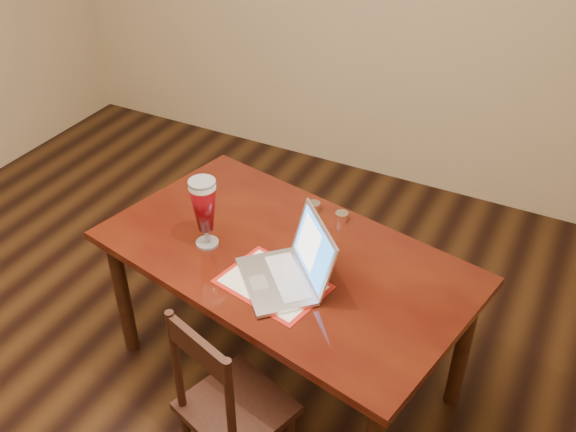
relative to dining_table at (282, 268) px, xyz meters
The scene contains 4 objects.
ground 0.99m from the dining_table, 133.96° to the right, with size 5.00×5.00×0.00m, color black.
room_shell 1.31m from the dining_table, 133.96° to the right, with size 4.51×5.01×2.71m.
dining_table is the anchor object (origin of this frame).
dining_chair 0.63m from the dining_table, 82.47° to the right, with size 0.47×0.46×0.90m.
Camera 1 is at (1.51, -1.35, 2.46)m, focal length 40.00 mm.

